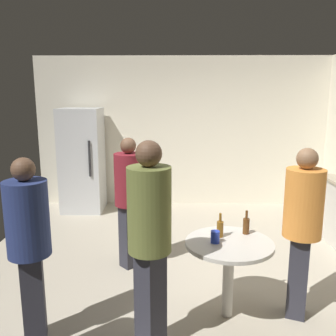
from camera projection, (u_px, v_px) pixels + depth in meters
ground_plane at (187, 271)px, 4.36m from camera, size 5.20×5.20×0.10m
wall_back at (183, 132)px, 6.65m from camera, size 5.32×0.06×2.70m
refrigerator at (82, 160)px, 6.35m from camera, size 0.70×0.68×1.80m
foreground_table at (229, 253)px, 3.30m from camera, size 0.80×0.80×0.73m
beer_bottle_amber at (220, 228)px, 3.37m from camera, size 0.06×0.06×0.23m
beer_bottle_brown at (246, 225)px, 3.45m from camera, size 0.06×0.06×0.23m
plastic_cup_blue at (215, 237)px, 3.25m from camera, size 0.08×0.08×0.11m
person_in_olive_shirt at (150, 231)px, 2.80m from camera, size 0.48×0.48×1.71m
person_in_navy_shirt at (29, 238)px, 2.90m from camera, size 0.43×0.43×1.57m
person_in_maroon_shirt at (129, 193)px, 4.23m from camera, size 0.48×0.48×1.56m
person_in_orange_shirt at (302, 221)px, 3.25m from camera, size 0.44×0.44×1.59m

